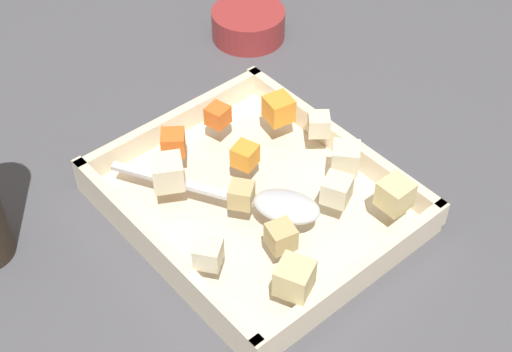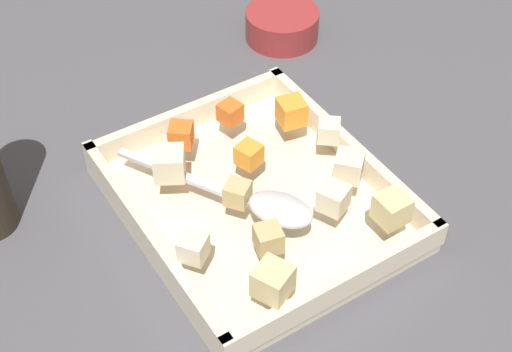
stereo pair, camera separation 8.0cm
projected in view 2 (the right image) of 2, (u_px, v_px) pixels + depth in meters
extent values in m
plane|color=#4C4C51|center=(262.00, 206.00, 0.84)|extent=(4.00, 4.00, 0.00)
cube|color=beige|center=(256.00, 206.00, 0.83)|extent=(0.31, 0.27, 0.01)
cube|color=beige|center=(349.00, 149.00, 0.86)|extent=(0.31, 0.01, 0.03)
cube|color=beige|center=(151.00, 241.00, 0.77)|extent=(0.31, 0.01, 0.03)
cube|color=beige|center=(340.00, 287.00, 0.73)|extent=(0.01, 0.27, 0.03)
cube|color=beige|center=(189.00, 116.00, 0.90)|extent=(0.01, 0.27, 0.03)
cube|color=orange|center=(181.00, 135.00, 0.84)|extent=(0.04, 0.04, 0.03)
cube|color=orange|center=(291.00, 111.00, 0.87)|extent=(0.03, 0.03, 0.03)
cube|color=orange|center=(250.00, 154.00, 0.82)|extent=(0.03, 0.03, 0.02)
cube|color=orange|center=(230.00, 112.00, 0.87)|extent=(0.03, 0.03, 0.02)
cube|color=beige|center=(329.00, 131.00, 0.85)|extent=(0.03, 0.03, 0.02)
cube|color=tan|center=(238.00, 193.00, 0.78)|extent=(0.03, 0.03, 0.02)
cube|color=beige|center=(334.00, 198.00, 0.77)|extent=(0.04, 0.04, 0.03)
cube|color=beige|center=(193.00, 248.00, 0.72)|extent=(0.04, 0.04, 0.03)
cube|color=#E0CC89|center=(392.00, 209.00, 0.76)|extent=(0.03, 0.03, 0.03)
cube|color=beige|center=(169.00, 164.00, 0.80)|extent=(0.04, 0.04, 0.03)
cube|color=beige|center=(349.00, 166.00, 0.80)|extent=(0.04, 0.04, 0.03)
cube|color=tan|center=(268.00, 238.00, 0.73)|extent=(0.03, 0.03, 0.03)
cube|color=#E0CC89|center=(273.00, 281.00, 0.69)|extent=(0.04, 0.04, 0.03)
ellipsoid|color=silver|center=(280.00, 209.00, 0.76)|extent=(0.08, 0.07, 0.02)
cube|color=silver|center=(183.00, 176.00, 0.81)|extent=(0.15, 0.09, 0.01)
cylinder|color=maroon|center=(282.00, 25.00, 1.06)|extent=(0.10, 0.10, 0.04)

